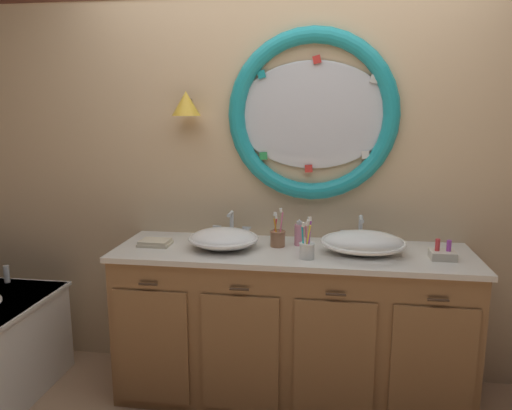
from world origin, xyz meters
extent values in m
cube|color=#D6B78E|center=(0.00, 0.59, 1.30)|extent=(6.40, 0.08, 2.60)
ellipsoid|color=silver|center=(0.13, 0.54, 1.61)|extent=(0.89, 0.02, 0.62)
torus|color=teal|center=(0.13, 0.53, 1.61)|extent=(0.99, 0.10, 0.99)
cube|color=#2866B7|center=(0.58, 0.52, 1.62)|extent=(0.05, 0.01, 0.05)
cube|color=silver|center=(0.47, 0.52, 1.81)|extent=(0.05, 0.01, 0.05)
cube|color=red|center=(0.15, 0.52, 1.92)|extent=(0.05, 0.01, 0.05)
cube|color=teal|center=(-0.16, 0.52, 1.84)|extent=(0.05, 0.01, 0.05)
cube|color=orange|center=(-0.31, 0.52, 1.61)|extent=(0.05, 0.01, 0.05)
cube|color=green|center=(-0.15, 0.52, 1.37)|extent=(0.05, 0.01, 0.05)
cube|color=red|center=(0.12, 0.52, 1.30)|extent=(0.05, 0.01, 0.05)
cube|color=silver|center=(0.44, 0.52, 1.39)|extent=(0.05, 0.01, 0.05)
cylinder|color=#4C3823|center=(-0.60, 0.51, 1.70)|extent=(0.02, 0.09, 0.02)
cone|color=gold|center=(-0.60, 0.46, 1.68)|extent=(0.17, 0.17, 0.14)
cube|color=olive|center=(0.04, 0.27, 0.42)|extent=(1.94, 0.57, 0.85)
cube|color=silver|center=(0.04, 0.27, 0.86)|extent=(1.98, 0.61, 0.03)
cube|color=silver|center=(0.04, 0.54, 0.79)|extent=(1.94, 0.02, 0.11)
cube|color=olive|center=(-0.68, -0.03, 0.38)|extent=(0.41, 0.02, 0.64)
cylinder|color=#422D1E|center=(-0.68, -0.04, 0.74)|extent=(0.10, 0.01, 0.01)
cube|color=olive|center=(-0.20, -0.03, 0.38)|extent=(0.41, 0.02, 0.64)
cylinder|color=#422D1E|center=(-0.20, -0.04, 0.74)|extent=(0.10, 0.01, 0.01)
cube|color=olive|center=(0.29, -0.03, 0.38)|extent=(0.41, 0.02, 0.64)
cylinder|color=#422D1E|center=(0.29, -0.04, 0.74)|extent=(0.10, 0.01, 0.01)
cube|color=olive|center=(0.77, -0.03, 0.38)|extent=(0.41, 0.02, 0.64)
cylinder|color=#422D1E|center=(0.77, -0.04, 0.74)|extent=(0.10, 0.01, 0.01)
cylinder|color=silver|center=(-1.76, 0.32, 0.62)|extent=(0.04, 0.04, 0.11)
ellipsoid|color=white|center=(-0.34, 0.24, 0.93)|extent=(0.37, 0.33, 0.11)
torus|color=white|center=(-0.34, 0.24, 0.93)|extent=(0.39, 0.39, 0.02)
cylinder|color=silver|center=(-0.34, 0.24, 0.93)|extent=(0.03, 0.03, 0.01)
ellipsoid|color=white|center=(0.43, 0.24, 0.94)|extent=(0.43, 0.27, 0.13)
torus|color=white|center=(0.43, 0.24, 0.94)|extent=(0.45, 0.45, 0.02)
cylinder|color=silver|center=(0.43, 0.24, 0.94)|extent=(0.03, 0.03, 0.01)
cylinder|color=silver|center=(-0.34, 0.48, 0.89)|extent=(0.05, 0.05, 0.02)
cylinder|color=silver|center=(-0.34, 0.48, 0.96)|extent=(0.02, 0.02, 0.13)
sphere|color=silver|center=(-0.34, 0.48, 1.03)|extent=(0.03, 0.03, 0.03)
cylinder|color=silver|center=(-0.34, 0.43, 1.03)|extent=(0.02, 0.09, 0.02)
cylinder|color=silver|center=(-0.43, 0.48, 0.91)|extent=(0.04, 0.04, 0.06)
cylinder|color=silver|center=(-0.25, 0.48, 0.91)|extent=(0.04, 0.04, 0.06)
cube|color=silver|center=(-0.43, 0.48, 0.94)|extent=(0.05, 0.01, 0.01)
cube|color=silver|center=(-0.25, 0.48, 0.94)|extent=(0.05, 0.01, 0.01)
cylinder|color=silver|center=(0.43, 0.48, 0.89)|extent=(0.05, 0.05, 0.02)
cylinder|color=silver|center=(0.43, 0.48, 0.96)|extent=(0.02, 0.02, 0.13)
sphere|color=silver|center=(0.43, 0.48, 1.03)|extent=(0.03, 0.03, 0.03)
cylinder|color=silver|center=(0.43, 0.42, 1.03)|extent=(0.02, 0.12, 0.02)
cylinder|color=silver|center=(0.34, 0.48, 0.91)|extent=(0.04, 0.04, 0.06)
cylinder|color=silver|center=(0.52, 0.48, 0.91)|extent=(0.04, 0.04, 0.06)
cube|color=silver|center=(0.34, 0.48, 0.94)|extent=(0.05, 0.01, 0.01)
cube|color=silver|center=(0.52, 0.48, 0.94)|extent=(0.05, 0.01, 0.01)
cylinder|color=#996647|center=(-0.04, 0.32, 0.92)|extent=(0.08, 0.08, 0.09)
torus|color=#996647|center=(-0.04, 0.32, 0.96)|extent=(0.09, 0.09, 0.01)
cylinder|color=pink|center=(-0.02, 0.32, 0.98)|extent=(0.03, 0.01, 0.19)
cube|color=white|center=(-0.02, 0.32, 1.09)|extent=(0.01, 0.02, 0.02)
cylinder|color=#E0383D|center=(-0.06, 0.34, 0.97)|extent=(0.03, 0.02, 0.16)
cube|color=white|center=(-0.06, 0.34, 1.06)|extent=(0.02, 0.02, 0.02)
cylinder|color=orange|center=(-0.05, 0.31, 0.96)|extent=(0.03, 0.01, 0.15)
cube|color=white|center=(-0.05, 0.31, 1.05)|extent=(0.02, 0.02, 0.02)
cylinder|color=white|center=(0.13, 0.11, 0.92)|extent=(0.08, 0.08, 0.08)
torus|color=white|center=(0.13, 0.11, 0.96)|extent=(0.09, 0.09, 0.01)
cylinder|color=purple|center=(0.14, 0.11, 0.98)|extent=(0.02, 0.01, 0.19)
cube|color=white|center=(0.14, 0.11, 1.09)|extent=(0.02, 0.02, 0.02)
cylinder|color=pink|center=(0.13, 0.13, 0.97)|extent=(0.02, 0.03, 0.16)
cube|color=white|center=(0.13, 0.13, 1.06)|extent=(0.02, 0.02, 0.02)
cylinder|color=#19ADB2|center=(0.11, 0.11, 0.97)|extent=(0.02, 0.01, 0.16)
cube|color=white|center=(0.11, 0.11, 1.06)|extent=(0.02, 0.02, 0.02)
cylinder|color=yellow|center=(0.14, 0.10, 0.98)|extent=(0.04, 0.04, 0.17)
cube|color=white|center=(0.14, 0.10, 1.07)|extent=(0.02, 0.02, 0.03)
cylinder|color=pink|center=(0.08, 0.36, 0.94)|extent=(0.06, 0.06, 0.12)
cylinder|color=silver|center=(0.08, 0.36, 1.01)|extent=(0.03, 0.03, 0.02)
cylinder|color=silver|center=(0.08, 0.34, 1.02)|extent=(0.01, 0.04, 0.01)
cube|color=beige|center=(-0.74, 0.24, 0.88)|extent=(0.18, 0.13, 0.02)
cube|color=beige|center=(-0.74, 0.24, 0.90)|extent=(0.17, 0.13, 0.02)
cube|color=beige|center=(0.83, 0.21, 0.90)|extent=(0.13, 0.12, 0.04)
cylinder|color=#E0383D|center=(0.81, 0.21, 0.95)|extent=(0.02, 0.02, 0.06)
cylinder|color=purple|center=(0.86, 0.21, 0.95)|extent=(0.02, 0.02, 0.06)
camera|label=1|loc=(0.23, -2.36, 1.64)|focal=34.33mm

